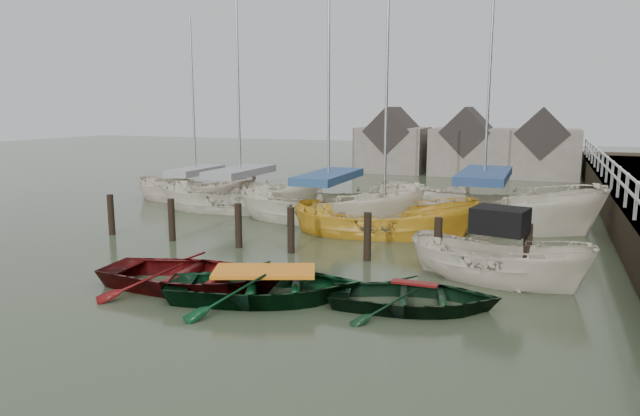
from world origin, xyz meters
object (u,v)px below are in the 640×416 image
at_px(rowboat_red, 192,288).
at_px(motorboat, 496,278).
at_px(sailboat_a, 241,209).
at_px(rowboat_dkgreen, 414,308).
at_px(rowboat_green, 265,299).
at_px(sailboat_c, 384,234).
at_px(sailboat_b, 328,219).
at_px(sailboat_e, 197,199).
at_px(sailboat_d, 482,224).

distance_m(rowboat_red, motorboat, 7.59).
relative_size(motorboat, sailboat_a, 0.42).
bearing_deg(rowboat_dkgreen, rowboat_red, 83.59).
height_order(rowboat_green, motorboat, motorboat).
height_order(rowboat_dkgreen, sailboat_c, sailboat_c).
xyz_separation_m(sailboat_b, sailboat_e, (-7.56, 2.32, 0.00)).
relative_size(rowboat_red, motorboat, 0.94).
distance_m(rowboat_red, rowboat_green, 2.00).
bearing_deg(sailboat_e, sailboat_b, -114.49).
bearing_deg(sailboat_d, sailboat_c, 137.77).
height_order(sailboat_b, sailboat_d, sailboat_b).
distance_m(rowboat_green, sailboat_d, 10.99).
bearing_deg(rowboat_red, sailboat_a, 17.30).
relative_size(sailboat_d, sailboat_e, 1.36).
relative_size(sailboat_a, sailboat_c, 1.11).
bearing_deg(sailboat_b, rowboat_red, 179.05).
bearing_deg(sailboat_e, sailboat_a, -122.53).
height_order(rowboat_dkgreen, sailboat_e, sailboat_e).
bearing_deg(rowboat_green, rowboat_dkgreen, -100.29).
xyz_separation_m(rowboat_green, sailboat_a, (-6.21, 9.93, 0.06)).
height_order(sailboat_d, sailboat_e, sailboat_d).
height_order(sailboat_c, sailboat_e, sailboat_c).
distance_m(sailboat_b, sailboat_d, 5.78).
height_order(rowboat_green, sailboat_e, sailboat_e).
bearing_deg(motorboat, sailboat_c, 56.11).
bearing_deg(sailboat_c, sailboat_e, 58.94).
height_order(sailboat_b, sailboat_e, sailboat_b).
distance_m(sailboat_d, sailboat_e, 13.27).
bearing_deg(sailboat_a, rowboat_green, -155.90).
relative_size(sailboat_c, sailboat_d, 0.82).
bearing_deg(sailboat_b, sailboat_e, 72.55).
xyz_separation_m(rowboat_green, sailboat_c, (0.73, 7.60, 0.01)).
bearing_deg(rowboat_green, motorboat, -76.59).
relative_size(rowboat_green, sailboat_a, 0.38).
bearing_deg(sailboat_d, sailboat_b, 107.58).
bearing_deg(motorboat, sailboat_a, 71.28).
distance_m(sailboat_a, sailboat_b, 4.37).
distance_m(rowboat_dkgreen, sailboat_c, 7.40).
bearing_deg(sailboat_a, sailboat_d, -95.63).
height_order(sailboat_a, sailboat_d, sailboat_d).
relative_size(sailboat_b, sailboat_c, 1.24).
distance_m(rowboat_red, rowboat_dkgreen, 5.35).
bearing_deg(motorboat, sailboat_d, 20.73).
height_order(sailboat_b, sailboat_c, sailboat_b).
distance_m(rowboat_green, motorboat, 5.89).
xyz_separation_m(rowboat_dkgreen, motorboat, (1.51, 2.72, 0.09)).
distance_m(sailboat_a, sailboat_c, 7.32).
bearing_deg(sailboat_c, rowboat_red, 149.80).
distance_m(sailboat_c, sailboat_e, 10.91).
xyz_separation_m(sailboat_b, sailboat_d, (5.66, 1.19, -0.00)).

